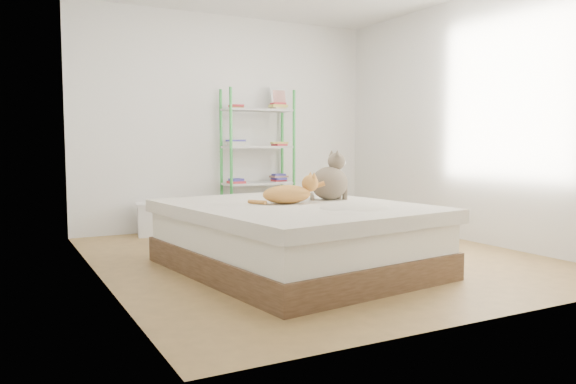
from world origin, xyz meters
TOP-DOWN VIEW (x-y plane):
  - room at (0.00, 0.00)m, footprint 3.81×4.21m
  - bed at (-0.42, -0.38)m, footprint 1.99×2.36m
  - orange_cat at (-0.46, -0.34)m, footprint 0.52×0.34m
  - grey_cat at (0.02, -0.23)m, footprint 0.37×0.31m
  - shelf_unit at (0.31, 1.88)m, footprint 0.88×0.36m
  - cardboard_box at (0.31, 1.21)m, footprint 0.63×0.65m
  - white_bin at (-1.04, 1.85)m, footprint 0.37×0.34m

SIDE VIEW (x-z plane):
  - cardboard_box at x=0.31m, z-range -0.03..0.39m
  - white_bin at x=-1.04m, z-range 0.00..0.38m
  - bed at x=-0.42m, z-range 0.00..0.55m
  - orange_cat at x=-0.46m, z-range 0.55..0.75m
  - grey_cat at x=0.02m, z-range 0.55..0.97m
  - shelf_unit at x=0.31m, z-range -0.05..1.70m
  - room at x=0.00m, z-range 0.00..2.61m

